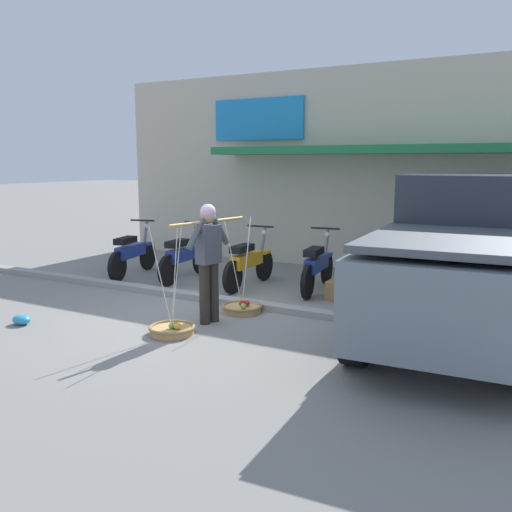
{
  "coord_description": "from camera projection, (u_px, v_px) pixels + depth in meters",
  "views": [
    {
      "loc": [
        4.51,
        -6.61,
        2.27
      ],
      "look_at": [
        0.54,
        0.6,
        0.85
      ],
      "focal_mm": 38.46,
      "sensor_mm": 36.0,
      "label": 1
    }
  ],
  "objects": [
    {
      "name": "fruit_basket_right_side",
      "position": [
        242.0,
        307.0,
        8.37
      ],
      "size": [
        0.62,
        0.62,
        1.45
      ],
      "color": "tan",
      "rests_on": "ground"
    },
    {
      "name": "parked_truck",
      "position": [
        464.0,
        259.0,
        7.07
      ],
      "size": [
        2.35,
        4.79,
        2.1
      ],
      "color": "slate",
      "rests_on": "ground"
    },
    {
      "name": "wooden_crate",
      "position": [
        341.0,
        291.0,
        9.08
      ],
      "size": [
        0.44,
        0.36,
        0.32
      ],
      "primitive_type": "cube",
      "color": "olive",
      "rests_on": "ground"
    },
    {
      "name": "motorcycle_third_in_row",
      "position": [
        249.0,
        263.0,
        9.99
      ],
      "size": [
        0.54,
        1.82,
        1.09
      ],
      "color": "black",
      "rests_on": "ground"
    },
    {
      "name": "plastic_litter_bag",
      "position": [
        21.0,
        320.0,
        7.73
      ],
      "size": [
        0.28,
        0.22,
        0.14
      ],
      "primitive_type": "ellipsoid",
      "color": "#3393D1",
      "rests_on": "ground"
    },
    {
      "name": "sidewalk_curb",
      "position": [
        230.0,
        301.0,
        8.84
      ],
      "size": [
        20.0,
        0.24,
        0.1
      ],
      "primitive_type": "cube",
      "color": "gray",
      "rests_on": "ground"
    },
    {
      "name": "motorcycle_end_of_row",
      "position": [
        317.0,
        266.0,
        9.65
      ],
      "size": [
        0.54,
        1.82,
        1.09
      ],
      "color": "black",
      "rests_on": "ground"
    },
    {
      "name": "storefront_building",
      "position": [
        415.0,
        169.0,
        13.16
      ],
      "size": [
        13.0,
        6.0,
        4.2
      ],
      "color": "beige",
      "rests_on": "ground"
    },
    {
      "name": "motorcycle_nearest_shop",
      "position": [
        132.0,
        253.0,
        10.99
      ],
      "size": [
        0.6,
        1.79,
        1.09
      ],
      "color": "black",
      "rests_on": "ground"
    },
    {
      "name": "motorcycle_second_in_row",
      "position": [
        184.0,
        257.0,
        10.6
      ],
      "size": [
        0.54,
        1.82,
        1.09
      ],
      "color": "black",
      "rests_on": "ground"
    },
    {
      "name": "ground_plane",
      "position": [
        205.0,
        315.0,
        8.24
      ],
      "size": [
        90.0,
        90.0,
        0.0
      ],
      "primitive_type": "plane",
      "color": "gray"
    },
    {
      "name": "fruit_basket_left_side",
      "position": [
        172.0,
        329.0,
        7.29
      ],
      "size": [
        0.62,
        0.62,
        1.45
      ],
      "color": "tan",
      "rests_on": "ground"
    },
    {
      "name": "fruit_vendor",
      "position": [
        209.0,
        255.0,
        7.68
      ],
      "size": [
        0.31,
        1.4,
        1.7
      ],
      "color": "#2D2823",
      "rests_on": "ground"
    }
  ]
}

